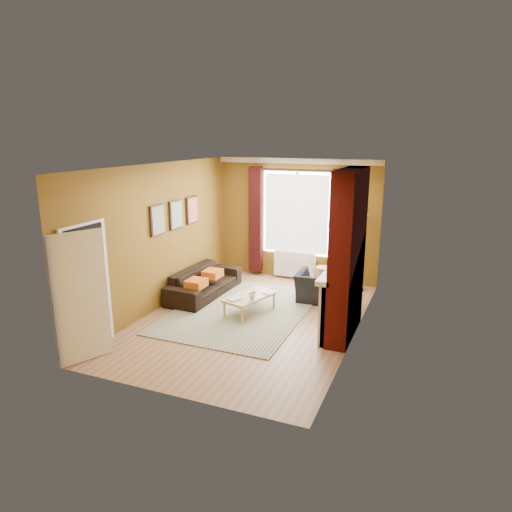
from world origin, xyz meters
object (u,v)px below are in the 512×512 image
coffee_table (250,297)px  floor_lamp (362,231)px  sofa (204,282)px  armchair (320,287)px  wicker_stool (323,277)px

coffee_table → floor_lamp: size_ratio=0.70×
sofa → armchair: 2.43m
sofa → wicker_stool: (2.19, 1.54, -0.07)m
sofa → armchair: bearing=-74.6°
sofa → armchair: (2.36, 0.58, 0.01)m
armchair → wicker_stool: bearing=-83.9°
sofa → floor_lamp: size_ratio=1.19×
armchair → coffee_table: bearing=42.4°
armchair → floor_lamp: 1.55m
armchair → coffee_table: (-1.08, -1.14, 0.01)m
wicker_stool → sofa: bearing=-144.8°
armchair → coffee_table: size_ratio=0.80×
sofa → coffee_table: (1.28, -0.56, 0.03)m
sofa → coffee_table: 1.40m
coffee_table → floor_lamp: bearing=68.3°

